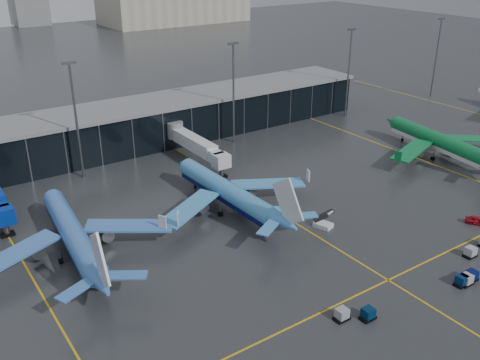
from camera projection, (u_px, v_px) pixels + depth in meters
ground at (277, 257)px, 88.23m from camera, size 600.00×600.00×0.00m
terminal_pier at (123, 127)px, 132.68m from camera, size 142.00×17.00×10.70m
flood_masts at (161, 102)px, 122.82m from camera, size 203.00×0.50×25.50m
distant_hangars at (60, 14)px, 313.72m from camera, size 260.00×71.00×22.00m
taxi_lines at (284, 216)px, 101.38m from camera, size 220.00×120.00×0.02m
airliner_arkefly at (70, 221)px, 86.76m from camera, size 38.26×42.67×12.22m
airliner_klm_near at (226, 180)px, 101.78m from camera, size 35.79×40.47×12.15m
airliner_aer_lingus at (439, 132)px, 127.36m from camera, size 40.79×44.91×12.34m
baggage_carts at (441, 278)px, 81.27m from camera, size 36.16×6.37×1.70m
mobile_airstair at (323, 223)px, 97.17m from camera, size 3.07×3.72×3.45m
service_van_red at (477, 220)px, 98.19m from camera, size 3.65×4.45×1.43m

